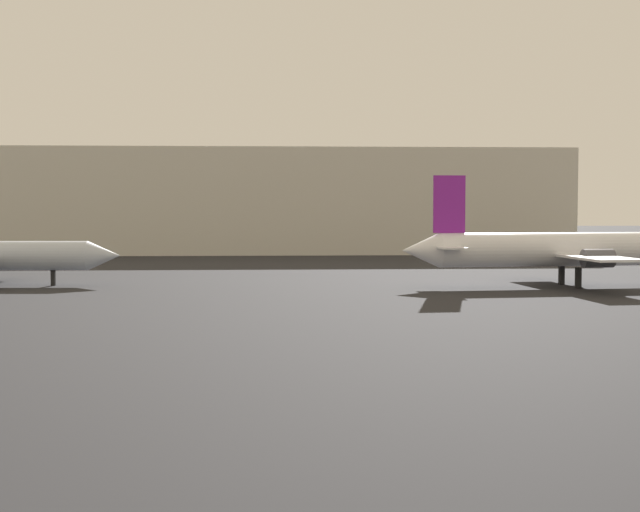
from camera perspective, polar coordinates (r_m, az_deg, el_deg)
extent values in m
cylinder|color=white|center=(81.84, 16.20, 0.41)|extent=(26.05, 5.30, 2.91)
cone|color=white|center=(76.88, 6.31, 0.35)|extent=(3.46, 3.20, 2.91)
cube|color=white|center=(81.33, 15.36, 0.10)|extent=(5.70, 19.73, 0.21)
cube|color=white|center=(77.41, 7.76, 0.58)|extent=(2.71, 7.34, 0.14)
cube|color=purple|center=(77.45, 8.08, 3.22)|extent=(2.75, 0.51, 4.83)
cylinder|color=#4C4C54|center=(85.03, 14.83, 0.14)|extent=(2.69, 1.77, 1.54)
cylinder|color=#4C4C54|center=(78.31, 16.98, -0.14)|extent=(2.69, 1.77, 1.54)
cube|color=black|center=(83.01, 14.87, -1.14)|extent=(0.46, 0.46, 1.75)
cube|color=black|center=(79.90, 15.84, -1.32)|extent=(0.46, 0.46, 1.75)
cone|color=#B2BCCC|center=(81.37, -13.35, 0.03)|extent=(2.92, 2.67, 2.55)
cube|color=black|center=(82.57, -16.34, -1.33)|extent=(0.37, 0.37, 1.34)
cube|color=beige|center=(136.88, -5.48, 3.41)|extent=(97.94, 20.56, 15.13)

